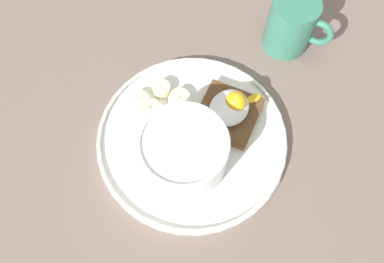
% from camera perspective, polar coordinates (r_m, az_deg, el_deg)
% --- Properties ---
extents(ground_plane, '(1.20, 1.20, 0.02)m').
position_cam_1_polar(ground_plane, '(0.54, 0.00, -1.75)').
color(ground_plane, '#746058').
rests_on(ground_plane, ground).
extents(plate, '(0.27, 0.27, 0.02)m').
position_cam_1_polar(plate, '(0.53, 0.00, -0.99)').
color(plate, silver).
rests_on(plate, ground_plane).
extents(oatmeal_bowl, '(0.11, 0.11, 0.07)m').
position_cam_1_polar(oatmeal_bowl, '(0.48, -1.19, -3.15)').
color(oatmeal_bowl, white).
rests_on(oatmeal_bowl, plate).
extents(toast_slice, '(0.10, 0.10, 0.02)m').
position_cam_1_polar(toast_slice, '(0.53, 5.50, 2.67)').
color(toast_slice, brown).
rests_on(toast_slice, plate).
extents(poached_egg, '(0.08, 0.05, 0.04)m').
position_cam_1_polar(poached_egg, '(0.52, 5.98, 3.86)').
color(poached_egg, white).
rests_on(poached_egg, toast_slice).
extents(banana_slice_front, '(0.03, 0.03, 0.02)m').
position_cam_1_polar(banana_slice_front, '(0.54, -6.30, 3.28)').
color(banana_slice_front, beige).
rests_on(banana_slice_front, plate).
extents(banana_slice_left, '(0.04, 0.04, 0.01)m').
position_cam_1_polar(banana_slice_left, '(0.56, -4.67, 6.48)').
color(banana_slice_left, beige).
rests_on(banana_slice_left, plate).
extents(banana_slice_back, '(0.04, 0.04, 0.02)m').
position_cam_1_polar(banana_slice_back, '(0.54, -1.91, 4.95)').
color(banana_slice_back, '#F6E9BA').
rests_on(banana_slice_back, plate).
extents(banana_slice_right, '(0.03, 0.03, 0.01)m').
position_cam_1_polar(banana_slice_right, '(0.55, -7.99, 4.86)').
color(banana_slice_right, beige).
rests_on(banana_slice_right, plate).
extents(coffee_mug, '(0.07, 0.10, 0.09)m').
position_cam_1_polar(coffee_mug, '(0.61, 14.66, 15.67)').
color(coffee_mug, '#377A62').
rests_on(coffee_mug, ground_plane).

